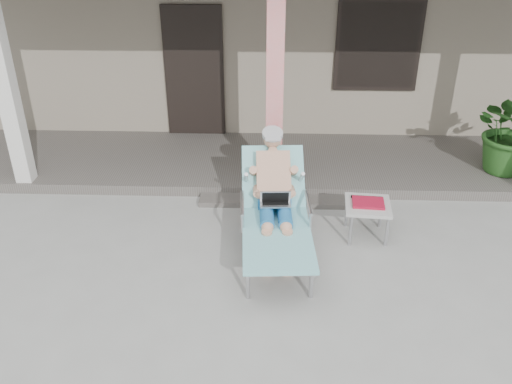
{
  "coord_description": "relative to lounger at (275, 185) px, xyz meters",
  "views": [
    {
      "loc": [
        -0.01,
        -4.58,
        3.66
      ],
      "look_at": [
        -0.19,
        0.6,
        0.85
      ],
      "focal_mm": 38.0,
      "sensor_mm": 36.0,
      "label": 1
    }
  ],
  "objects": [
    {
      "name": "side_table",
      "position": [
        1.12,
        0.24,
        -0.4
      ],
      "size": [
        0.58,
        0.58,
        0.48
      ],
      "rotation": [
        0.0,
        0.0,
        -0.08
      ],
      "color": "#B5B4AF",
      "rests_on": "ground"
    },
    {
      "name": "house",
      "position": [
        -0.02,
        5.65,
        0.86
      ],
      "size": [
        10.4,
        5.4,
        3.3
      ],
      "color": "gray",
      "rests_on": "ground"
    },
    {
      "name": "porch_step",
      "position": [
        -0.02,
        1.0,
        -0.77
      ],
      "size": [
        2.0,
        0.3,
        0.07
      ],
      "primitive_type": "cube",
      "color": "#605B56",
      "rests_on": "ground"
    },
    {
      "name": "ground",
      "position": [
        -0.02,
        -0.85,
        -0.8
      ],
      "size": [
        60.0,
        60.0,
        0.0
      ],
      "primitive_type": "plane",
      "color": "#9E9E99",
      "rests_on": "ground"
    },
    {
      "name": "lounger",
      "position": [
        0.0,
        0.0,
        0.0
      ],
      "size": [
        0.87,
        2.04,
        1.31
      ],
      "rotation": [
        0.0,
        0.0,
        0.06
      ],
      "color": "#B7B7BC",
      "rests_on": "ground"
    },
    {
      "name": "porch_deck",
      "position": [
        -0.02,
        2.15,
        -0.73
      ],
      "size": [
        10.0,
        2.0,
        0.15
      ],
      "primitive_type": "cube",
      "color": "#605B56",
      "rests_on": "ground"
    }
  ]
}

